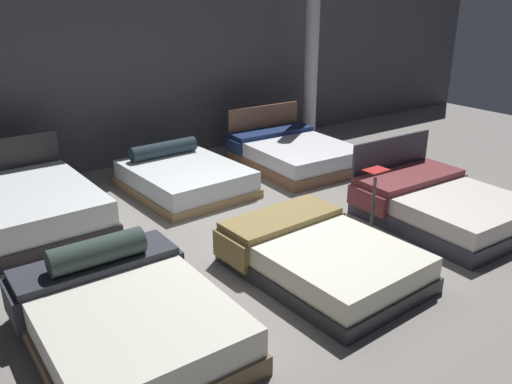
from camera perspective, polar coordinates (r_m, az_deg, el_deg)
name	(u,v)px	position (r m, az deg, el deg)	size (l,w,h in m)	color
ground_plane	(258,237)	(6.63, 0.19, -4.88)	(18.00, 18.00, 0.02)	gray
showroom_back_wall	(128,62)	(9.31, -13.70, 13.51)	(18.00, 0.06, 3.50)	#47474C
bed_0	(126,317)	(4.83, -13.93, -13.00)	(1.62, 2.08, 0.76)	brown
bed_1	(320,256)	(5.75, 6.93, -6.92)	(1.57, 2.09, 0.48)	#28292D
bed_2	(440,205)	(7.34, 19.31, -1.32)	(1.70, 2.03, 0.96)	#2A2B37
bed_3	(31,208)	(7.40, -23.23, -1.56)	(1.62, 2.18, 0.97)	black
bed_4	(184,177)	(8.10, -7.81, 1.61)	(1.62, 1.98, 0.64)	#95754B
bed_5	(294,153)	(9.18, 4.12, 4.21)	(1.73, 2.11, 0.90)	brown
price_sign	(372,213)	(6.57, 12.52, -2.27)	(0.28, 0.24, 0.91)	#3F3F44
support_pillar	(312,53)	(10.52, 6.06, 14.81)	(0.26, 0.26, 3.50)	silver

